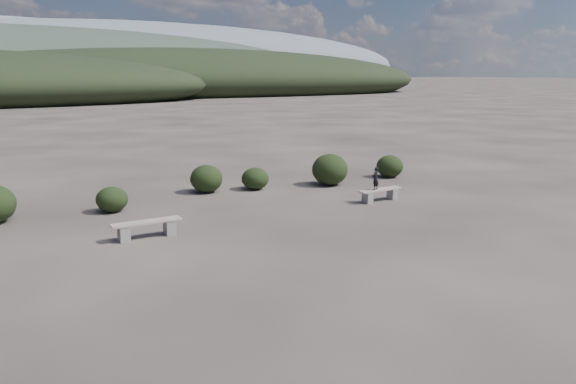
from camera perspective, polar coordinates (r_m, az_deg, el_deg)
ground at (r=14.74m, az=8.64°, el=-6.43°), size 1200.00×1200.00×0.00m
bench_left at (r=16.54m, az=-14.13°, el=-3.54°), size 2.00×0.46×0.50m
bench_right at (r=20.92m, az=9.34°, el=-0.18°), size 1.86×0.52×0.46m
seated_person at (r=20.64m, az=8.89°, el=1.37°), size 0.36×0.30×0.84m
shrub_a at (r=19.93m, az=-17.46°, el=-0.72°), size 1.06×1.06×0.87m
shrub_b at (r=22.38m, az=-8.29°, el=1.35°), size 1.28×1.28×1.10m
shrub_c at (r=22.77m, az=-3.35°, el=1.37°), size 1.11×1.11×0.89m
shrub_d at (r=23.67m, az=4.28°, el=2.29°), size 1.51×1.51×1.32m
shrub_e at (r=25.86m, az=10.30°, el=2.59°), size 1.21×1.21×1.00m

